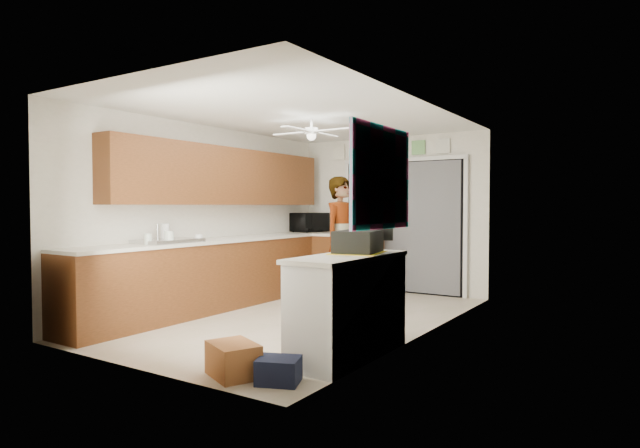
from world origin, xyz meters
The scene contains 40 objects.
floor centered at (0.00, 0.00, 0.00)m, with size 5.00×5.00×0.00m, color beige.
ceiling centered at (0.00, 0.00, 2.50)m, with size 5.00×5.00×0.00m, color white.
wall_back centered at (0.00, 2.50, 1.25)m, with size 3.20×3.20×0.00m, color white.
wall_front centered at (0.00, -2.50, 1.25)m, with size 3.20×3.20×0.00m, color white.
wall_left centered at (-1.60, 0.00, 1.25)m, with size 5.00×5.00×0.00m, color white.
wall_right centered at (1.60, 0.00, 1.25)m, with size 5.00×5.00×0.00m, color white.
left_base_cabinets centered at (-1.30, 0.00, 0.45)m, with size 0.60×4.80×0.90m, color brown.
left_countertop centered at (-1.29, 0.00, 0.92)m, with size 0.62×4.80×0.04m, color white.
upper_cabinets centered at (-1.44, 0.20, 1.80)m, with size 0.32×4.00×0.80m, color brown.
sink_basin centered at (-1.29, -1.00, 0.95)m, with size 0.50×0.76×0.06m, color silver.
faucet centered at (-1.48, -1.00, 1.05)m, with size 0.03×0.03×0.22m, color silver.
peninsula_base centered at (-0.50, 2.00, 0.45)m, with size 1.00×0.60×0.90m, color brown.
peninsula_top centered at (-0.50, 2.00, 0.92)m, with size 1.04×0.64×0.04m, color white.
back_opening_recess centered at (0.25, 2.47, 1.05)m, with size 2.00×0.06×2.10m, color black.
curtain_panel centered at (0.25, 2.43, 1.05)m, with size 1.90×0.03×2.05m, color slate.
door_trim_left centered at (-0.77, 2.44, 1.05)m, with size 0.06×0.04×2.10m, color white.
door_trim_right centered at (1.27, 2.44, 1.05)m, with size 0.06×0.04×2.10m, color white.
door_trim_head centered at (0.25, 2.44, 2.12)m, with size 2.10×0.04×0.06m, color white.
header_frame_1 centered at (-0.25, 2.47, 2.30)m, with size 0.22×0.02×0.22m, color #4A92C5.
header_frame_2 centered at (0.10, 2.47, 2.30)m, with size 0.22×0.02×0.22m, color #C95E4B.
header_frame_3 centered at (0.50, 2.47, 2.30)m, with size 0.22×0.02×0.22m, color #72B567.
header_frame_4 centered at (0.90, 2.47, 2.30)m, with size 0.22×0.02×0.22m, color silver.
route66_sign centered at (-0.95, 2.47, 2.30)m, with size 0.22×0.02×0.26m, color silver.
right_counter_base centered at (1.35, -1.20, 0.45)m, with size 0.50×1.40×0.90m, color white.
right_counter_top centered at (1.34, -1.20, 0.92)m, with size 0.54×1.44×0.04m, color white.
abstract_painting centered at (1.58, -1.00, 1.65)m, with size 0.03×1.15×0.95m, color #E153A6.
ceiling_fan centered at (0.00, 0.20, 2.32)m, with size 1.14×1.14×0.24m, color white.
microwave centered at (-1.33, 2.13, 1.10)m, with size 0.59×0.40×0.33m, color black.
cup centered at (-1.19, -0.59, 0.98)m, with size 0.11×0.11×0.08m, color white.
jar_a centered at (-1.13, -1.12, 1.02)m, with size 0.11×0.11×0.15m, color silver.
jar_b centered at (-1.23, -1.35, 1.00)m, with size 0.08×0.08×0.13m, color silver.
paper_towel_roll centered at (-1.46, -0.90, 1.05)m, with size 0.10×0.10×0.23m, color white.
suitcase centered at (1.32, -0.97, 1.05)m, with size 0.37×0.49×0.21m, color black.
suitcase_rim centered at (1.32, -0.97, 0.94)m, with size 0.44×0.58×0.02m, color yellow.
suitcase_lid centered at (1.32, -0.68, 1.30)m, with size 0.42×0.03×0.50m, color black.
cardboard_box centered at (0.84, -2.20, 0.14)m, with size 0.44×0.33×0.27m, color #AD5E36.
navy_crate centered at (1.25, -2.13, 0.10)m, with size 0.33×0.27×0.20m, color black.
cabinet_door_panel centered at (0.67, -0.44, 0.33)m, with size 0.45×0.03×0.67m, color brown.
man centered at (-0.08, 1.10, 0.90)m, with size 0.66×0.43×1.80m, color white.
dog centered at (0.63, -0.02, 0.22)m, with size 0.24×0.57×0.44m, color black.
Camera 1 is at (3.77, -5.43, 1.39)m, focal length 30.00 mm.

